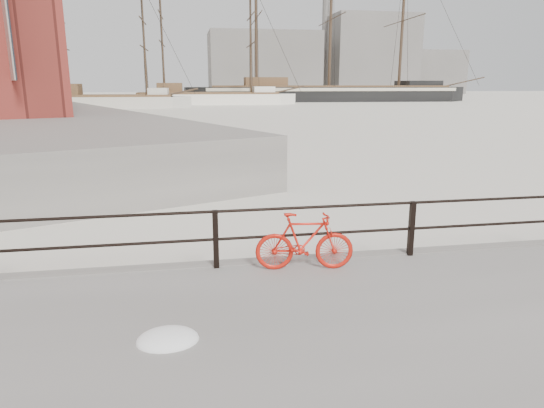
{
  "coord_description": "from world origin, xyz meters",
  "views": [
    {
      "loc": [
        -3.93,
        -7.9,
        3.38
      ],
      "look_at": [
        -2.25,
        1.5,
        1.0
      ],
      "focal_mm": 32.0,
      "sensor_mm": 36.0,
      "label": 1
    }
  ],
  "objects_px": {
    "schooner_mid": "(209,104)",
    "barque_black": "(329,101)",
    "bicycle": "(305,241)",
    "schooner_left": "(107,108)"
  },
  "relations": [
    {
      "from": "schooner_left",
      "to": "schooner_mid",
      "type": "bearing_deg",
      "value": 33.62
    },
    {
      "from": "bicycle",
      "to": "barque_black",
      "type": "xyz_separation_m",
      "value": [
        26.07,
        85.8,
        -0.84
      ]
    },
    {
      "from": "schooner_mid",
      "to": "barque_black",
      "type": "bearing_deg",
      "value": 24.52
    },
    {
      "from": "schooner_left",
      "to": "bicycle",
      "type": "bearing_deg",
      "value": -77.95
    },
    {
      "from": "schooner_mid",
      "to": "schooner_left",
      "type": "distance_m",
      "value": 17.74
    },
    {
      "from": "bicycle",
      "to": "barque_black",
      "type": "relative_size",
      "value": 0.03
    },
    {
      "from": "bicycle",
      "to": "schooner_mid",
      "type": "height_order",
      "value": "schooner_mid"
    },
    {
      "from": "bicycle",
      "to": "schooner_mid",
      "type": "bearing_deg",
      "value": 95.69
    },
    {
      "from": "bicycle",
      "to": "barque_black",
      "type": "distance_m",
      "value": 89.68
    },
    {
      "from": "schooner_mid",
      "to": "schooner_left",
      "type": "bearing_deg",
      "value": -146.05
    }
  ]
}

